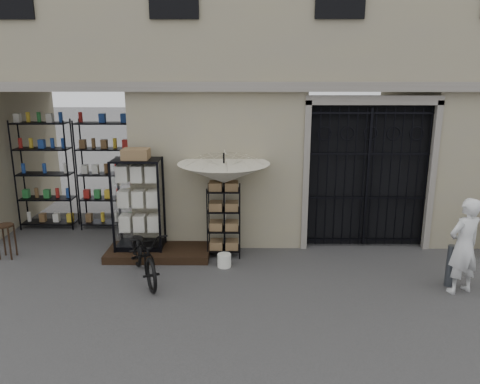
{
  "coord_description": "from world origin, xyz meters",
  "views": [
    {
      "loc": [
        -0.73,
        -7.03,
        3.55
      ],
      "look_at": [
        -0.8,
        1.4,
        1.35
      ],
      "focal_mm": 35.0,
      "sensor_mm": 36.0,
      "label": 1
    }
  ],
  "objects_px": {
    "steel_bollard": "(450,266)",
    "display_cabinet": "(139,209)",
    "market_umbrella": "(224,168)",
    "bicycle": "(145,278)",
    "wooden_stool": "(7,240)",
    "wire_rack": "(224,222)",
    "shopkeeper": "(458,291)",
    "white_bucket": "(224,260)"
  },
  "relations": [
    {
      "from": "steel_bollard",
      "to": "display_cabinet",
      "type": "bearing_deg",
      "value": 166.35
    },
    {
      "from": "market_umbrella",
      "to": "bicycle",
      "type": "relative_size",
      "value": 1.4
    },
    {
      "from": "wooden_stool",
      "to": "steel_bollard",
      "type": "bearing_deg",
      "value": -8.2
    },
    {
      "from": "wire_rack",
      "to": "shopkeeper",
      "type": "xyz_separation_m",
      "value": [
        3.94,
        -1.56,
        -0.69
      ]
    },
    {
      "from": "wooden_stool",
      "to": "steel_bollard",
      "type": "relative_size",
      "value": 0.93
    },
    {
      "from": "shopkeeper",
      "to": "wooden_stool",
      "type": "bearing_deg",
      "value": -30.37
    },
    {
      "from": "wire_rack",
      "to": "bicycle",
      "type": "xyz_separation_m",
      "value": [
        -1.35,
        -1.09,
        -0.69
      ]
    },
    {
      "from": "white_bucket",
      "to": "shopkeeper",
      "type": "relative_size",
      "value": 0.16
    },
    {
      "from": "bicycle",
      "to": "shopkeeper",
      "type": "bearing_deg",
      "value": -29.37
    },
    {
      "from": "bicycle",
      "to": "wooden_stool",
      "type": "relative_size",
      "value": 2.62
    },
    {
      "from": "white_bucket",
      "to": "wooden_stool",
      "type": "height_order",
      "value": "wooden_stool"
    },
    {
      "from": "shopkeeper",
      "to": "steel_bollard",
      "type": "bearing_deg",
      "value": -91.85
    },
    {
      "from": "wooden_stool",
      "to": "shopkeeper",
      "type": "distance_m",
      "value": 8.29
    },
    {
      "from": "display_cabinet",
      "to": "steel_bollard",
      "type": "height_order",
      "value": "display_cabinet"
    },
    {
      "from": "display_cabinet",
      "to": "wooden_stool",
      "type": "distance_m",
      "value": 2.64
    },
    {
      "from": "market_umbrella",
      "to": "steel_bollard",
      "type": "bearing_deg",
      "value": -18.15
    },
    {
      "from": "display_cabinet",
      "to": "bicycle",
      "type": "xyz_separation_m",
      "value": [
        0.3,
        -1.09,
        -0.95
      ]
    },
    {
      "from": "wire_rack",
      "to": "market_umbrella",
      "type": "distance_m",
      "value": 1.09
    },
    {
      "from": "market_umbrella",
      "to": "bicycle",
      "type": "xyz_separation_m",
      "value": [
        -1.36,
        -1.01,
        -1.78
      ]
    },
    {
      "from": "white_bucket",
      "to": "steel_bollard",
      "type": "relative_size",
      "value": 0.35
    },
    {
      "from": "market_umbrella",
      "to": "steel_bollard",
      "type": "xyz_separation_m",
      "value": [
        3.85,
        -1.26,
        -1.42
      ]
    },
    {
      "from": "display_cabinet",
      "to": "wooden_stool",
      "type": "height_order",
      "value": "display_cabinet"
    },
    {
      "from": "market_umbrella",
      "to": "white_bucket",
      "type": "relative_size",
      "value": 9.66
    },
    {
      "from": "market_umbrella",
      "to": "shopkeeper",
      "type": "xyz_separation_m",
      "value": [
        3.93,
        -1.49,
        -1.78
      ]
    },
    {
      "from": "bicycle",
      "to": "steel_bollard",
      "type": "distance_m",
      "value": 5.24
    },
    {
      "from": "market_umbrella",
      "to": "wooden_stool",
      "type": "bearing_deg",
      "value": -178.66
    },
    {
      "from": "wire_rack",
      "to": "steel_bollard",
      "type": "bearing_deg",
      "value": -1.35
    },
    {
      "from": "steel_bollard",
      "to": "bicycle",
      "type": "bearing_deg",
      "value": 177.27
    },
    {
      "from": "market_umbrella",
      "to": "shopkeeper",
      "type": "height_order",
      "value": "market_umbrella"
    },
    {
      "from": "steel_bollard",
      "to": "wire_rack",
      "type": "bearing_deg",
      "value": 160.92
    },
    {
      "from": "market_umbrella",
      "to": "bicycle",
      "type": "bearing_deg",
      "value": -143.33
    },
    {
      "from": "wooden_stool",
      "to": "shopkeeper",
      "type": "xyz_separation_m",
      "value": [
        8.16,
        -1.39,
        -0.36
      ]
    },
    {
      "from": "bicycle",
      "to": "steel_bollard",
      "type": "height_order",
      "value": "bicycle"
    },
    {
      "from": "display_cabinet",
      "to": "steel_bollard",
      "type": "relative_size",
      "value": 2.66
    },
    {
      "from": "market_umbrella",
      "to": "display_cabinet",
      "type": "bearing_deg",
      "value": 177.39
    },
    {
      "from": "white_bucket",
      "to": "wooden_stool",
      "type": "xyz_separation_m",
      "value": [
        -4.24,
        0.4,
        0.23
      ]
    },
    {
      "from": "market_umbrella",
      "to": "shopkeeper",
      "type": "relative_size",
      "value": 1.54
    },
    {
      "from": "white_bucket",
      "to": "steel_bollard",
      "type": "bearing_deg",
      "value": -11.23
    },
    {
      "from": "display_cabinet",
      "to": "wire_rack",
      "type": "bearing_deg",
      "value": 5.68
    },
    {
      "from": "display_cabinet",
      "to": "bicycle",
      "type": "height_order",
      "value": "display_cabinet"
    },
    {
      "from": "bicycle",
      "to": "steel_bollard",
      "type": "relative_size",
      "value": 2.45
    },
    {
      "from": "display_cabinet",
      "to": "shopkeeper",
      "type": "relative_size",
      "value": 1.2
    }
  ]
}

